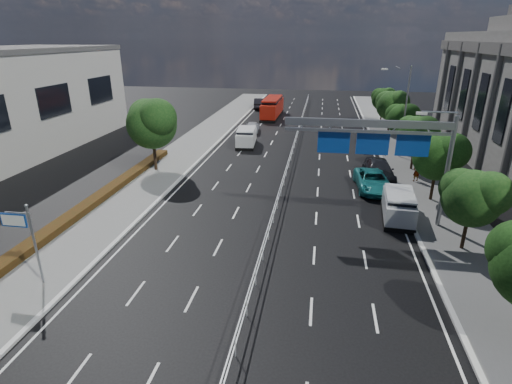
# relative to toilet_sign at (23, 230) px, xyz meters

# --- Properties ---
(ground) EXTENTS (160.00, 160.00, 0.00)m
(ground) POSITION_rel_toilet_sign_xyz_m (10.95, 0.00, -2.94)
(ground) COLOR black
(ground) RESTS_ON ground
(sidewalk_near) EXTENTS (5.00, 140.00, 0.14)m
(sidewalk_near) POSITION_rel_toilet_sign_xyz_m (-0.55, 0.00, -2.87)
(sidewalk_near) COLOR slate
(sidewalk_near) RESTS_ON ground
(kerb_near) EXTENTS (0.25, 140.00, 0.15)m
(kerb_near) POSITION_rel_toilet_sign_xyz_m (1.95, 0.00, -2.87)
(kerb_near) COLOR silver
(kerb_near) RESTS_ON ground
(kerb_far) EXTENTS (0.25, 140.00, 0.15)m
(kerb_far) POSITION_rel_toilet_sign_xyz_m (19.95, 0.00, -2.87)
(kerb_far) COLOR silver
(kerb_far) RESTS_ON ground
(median_fence) EXTENTS (0.05, 85.00, 1.02)m
(median_fence) POSITION_rel_toilet_sign_xyz_m (10.95, 22.50, -2.42)
(median_fence) COLOR silver
(median_fence) RESTS_ON ground
(hedge_near) EXTENTS (1.00, 36.00, 0.44)m
(hedge_near) POSITION_rel_toilet_sign_xyz_m (-2.35, 5.00, -2.58)
(hedge_near) COLOR black
(hedge_near) RESTS_ON sidewalk_near
(toilet_sign) EXTENTS (1.62, 0.18, 4.34)m
(toilet_sign) POSITION_rel_toilet_sign_xyz_m (0.00, 0.00, 0.00)
(toilet_sign) COLOR gray
(toilet_sign) RESTS_ON ground
(overhead_gantry) EXTENTS (10.24, 0.38, 7.45)m
(overhead_gantry) POSITION_rel_toilet_sign_xyz_m (17.69, 10.05, 2.66)
(overhead_gantry) COLOR gray
(overhead_gantry) RESTS_ON ground
(streetlight_far) EXTENTS (2.78, 2.40, 9.00)m
(streetlight_far) POSITION_rel_toilet_sign_xyz_m (21.46, 26.00, 2.27)
(streetlight_far) COLOR gray
(streetlight_far) RESTS_ON ground
(near_tree_back) EXTENTS (4.84, 4.51, 6.69)m
(near_tree_back) POSITION_rel_toilet_sign_xyz_m (-0.99, 17.97, 1.67)
(near_tree_back) COLOR black
(near_tree_back) RESTS_ON ground
(far_tree_c) EXTENTS (3.52, 3.28, 4.94)m
(far_tree_c) POSITION_rel_toilet_sign_xyz_m (22.20, 6.98, 0.48)
(far_tree_c) COLOR black
(far_tree_c) RESTS_ON ground
(far_tree_d) EXTENTS (3.85, 3.59, 5.34)m
(far_tree_d) POSITION_rel_toilet_sign_xyz_m (22.20, 14.48, 0.74)
(far_tree_d) COLOR black
(far_tree_d) RESTS_ON ground
(far_tree_e) EXTENTS (3.63, 3.38, 5.13)m
(far_tree_e) POSITION_rel_toilet_sign_xyz_m (22.20, 21.98, 0.61)
(far_tree_e) COLOR black
(far_tree_e) RESTS_ON ground
(far_tree_f) EXTENTS (3.52, 3.28, 5.02)m
(far_tree_f) POSITION_rel_toilet_sign_xyz_m (22.20, 29.48, 0.55)
(far_tree_f) COLOR black
(far_tree_f) RESTS_ON ground
(far_tree_g) EXTENTS (3.96, 3.69, 5.45)m
(far_tree_g) POSITION_rel_toilet_sign_xyz_m (22.20, 36.98, 0.81)
(far_tree_g) COLOR black
(far_tree_g) RESTS_ON ground
(far_tree_h) EXTENTS (3.41, 3.18, 4.91)m
(far_tree_h) POSITION_rel_toilet_sign_xyz_m (22.20, 44.48, 0.48)
(far_tree_h) COLOR black
(far_tree_h) RESTS_ON ground
(white_minivan) EXTENTS (2.34, 4.73, 1.99)m
(white_minivan) POSITION_rel_toilet_sign_xyz_m (5.52, 28.17, -1.97)
(white_minivan) COLOR black
(white_minivan) RESTS_ON ground
(red_bus) EXTENTS (2.53, 9.72, 2.89)m
(red_bus) POSITION_rel_toilet_sign_xyz_m (6.23, 45.80, -1.44)
(red_bus) COLOR black
(red_bus) RESTS_ON ground
(near_car_silver) EXTENTS (2.08, 4.21, 1.38)m
(near_car_silver) POSITION_rel_toilet_sign_xyz_m (4.99, 35.26, -2.25)
(near_car_silver) COLOR silver
(near_car_silver) RESTS_ON ground
(near_car_dark) EXTENTS (2.41, 5.34, 1.70)m
(near_car_dark) POSITION_rel_toilet_sign_xyz_m (3.10, 53.38, -2.09)
(near_car_dark) COLOR black
(near_car_dark) RESTS_ON ground
(silver_minivan) EXTENTS (2.29, 4.69, 1.89)m
(silver_minivan) POSITION_rel_toilet_sign_xyz_m (19.17, 10.84, -2.02)
(silver_minivan) COLOR black
(silver_minivan) RESTS_ON ground
(parked_car_teal) EXTENTS (2.87, 5.57, 1.50)m
(parked_car_teal) POSITION_rel_toilet_sign_xyz_m (18.06, 16.26, -2.19)
(parked_car_teal) COLOR #186C6E
(parked_car_teal) RESTS_ON ground
(parked_car_dark) EXTENTS (2.53, 5.63, 1.60)m
(parked_car_dark) POSITION_rel_toilet_sign_xyz_m (18.86, 19.00, -2.14)
(parked_car_dark) COLOR black
(parked_car_dark) RESTS_ON ground
(pedestrian_a) EXTENTS (0.74, 0.65, 1.71)m
(pedestrian_a) POSITION_rel_toilet_sign_xyz_m (21.84, 18.52, -1.95)
(pedestrian_a) COLOR gray
(pedestrian_a) RESTS_ON sidewalk_far
(pedestrian_b) EXTENTS (1.16, 1.04, 1.97)m
(pedestrian_b) POSITION_rel_toilet_sign_xyz_m (23.30, 23.15, -1.82)
(pedestrian_b) COLOR gray
(pedestrian_b) RESTS_ON sidewalk_far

